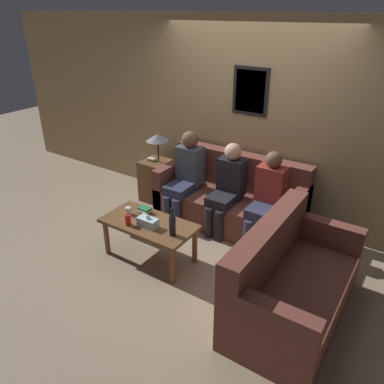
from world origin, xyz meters
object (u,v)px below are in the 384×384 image
at_px(couch_main, 231,201).
at_px(person_right, 267,197).
at_px(teddy_bear, 238,278).
at_px(person_middle, 227,185).
at_px(drinking_glass, 128,211).
at_px(couch_side, 289,286).
at_px(coffee_table, 149,228).
at_px(wine_bottle, 172,225).
at_px(person_left, 185,173).

bearing_deg(couch_main, person_right, -18.79).
bearing_deg(teddy_bear, person_middle, 124.64).
bearing_deg(drinking_glass, teddy_bear, 1.65).
bearing_deg(couch_side, person_middle, 50.09).
height_order(person_middle, person_right, person_right).
distance_m(coffee_table, wine_bottle, 0.43).
distance_m(coffee_table, person_middle, 1.17).
distance_m(couch_side, wine_bottle, 1.31).
xyz_separation_m(couch_side, person_right, (-0.69, 1.01, 0.31)).
bearing_deg(person_middle, couch_side, -39.91).
bearing_deg(wine_bottle, person_right, 62.69).
distance_m(couch_main, teddy_bear, 1.41).
distance_m(couch_main, person_middle, 0.35).
bearing_deg(couch_main, drinking_glass, -119.48).
xyz_separation_m(wine_bottle, person_left, (-0.60, 1.11, 0.05)).
bearing_deg(person_left, person_middle, 2.27).
distance_m(couch_side, person_right, 1.27).
distance_m(couch_side, drinking_glass, 1.98).
xyz_separation_m(couch_side, drinking_glass, (-1.97, -0.02, 0.20)).
bearing_deg(couch_side, person_right, 34.35).
bearing_deg(person_right, person_middle, 177.76).
distance_m(drinking_glass, teddy_bear, 1.48).
distance_m(wine_bottle, drinking_glass, 0.71).
bearing_deg(teddy_bear, couch_main, 121.64).
height_order(person_left, person_right, person_left).
height_order(person_left, teddy_bear, person_left).
distance_m(couch_side, coffee_table, 1.65).
bearing_deg(couch_main, person_left, -161.47).
height_order(couch_main, person_middle, person_middle).
height_order(couch_side, person_middle, person_middle).
distance_m(couch_main, person_left, 0.71).
bearing_deg(person_left, person_right, 0.17).
bearing_deg(wine_bottle, drinking_glass, 173.49).
bearing_deg(coffee_table, person_left, 101.73).
bearing_deg(person_middle, couch_main, 100.29).
relative_size(person_middle, person_right, 0.99).
relative_size(person_middle, teddy_bear, 3.37).
bearing_deg(couch_main, couch_side, -43.63).
distance_m(person_right, teddy_bear, 1.12).
relative_size(coffee_table, person_left, 0.90).
height_order(drinking_glass, person_left, person_left).
height_order(drinking_glass, person_middle, person_middle).
xyz_separation_m(coffee_table, person_middle, (0.41, 1.08, 0.22)).
bearing_deg(person_left, wine_bottle, -61.80).
distance_m(coffee_table, drinking_glass, 0.34).
height_order(coffee_table, person_left, person_left).
bearing_deg(wine_bottle, person_middle, 88.43).
height_order(couch_side, person_left, person_left).
bearing_deg(couch_main, teddy_bear, -58.36).
xyz_separation_m(person_right, teddy_bear, (0.16, -1.00, -0.48)).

